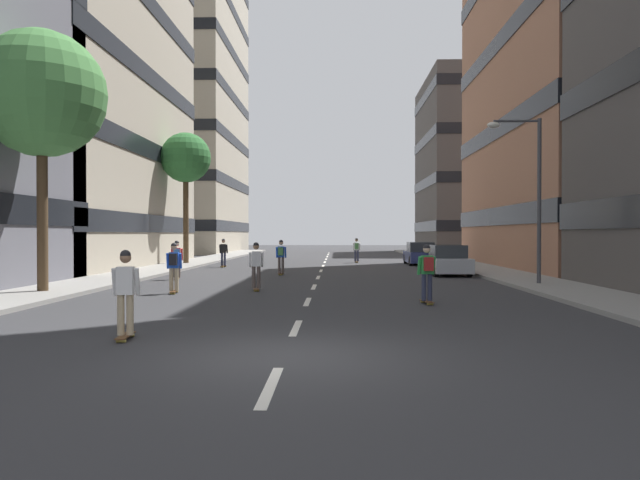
% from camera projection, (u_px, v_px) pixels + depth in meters
% --- Properties ---
extents(ground_plane, '(144.32, 144.32, 0.00)m').
position_uv_depth(ground_plane, '(322.00, 270.00, 34.11)').
color(ground_plane, '#333335').
extents(sidewalk_left, '(2.95, 66.15, 0.14)m').
position_uv_depth(sidewalk_left, '(179.00, 265.00, 37.38)').
color(sidewalk_left, gray).
rests_on(sidewalk_left, ground_plane).
extents(sidewalk_right, '(2.95, 66.15, 0.14)m').
position_uv_depth(sidewalk_right, '(469.00, 266.00, 36.84)').
color(sidewalk_right, gray).
rests_on(sidewalk_right, ground_plane).
extents(lane_markings, '(0.16, 57.20, 0.01)m').
position_uv_depth(lane_markings, '(322.00, 268.00, 35.55)').
color(lane_markings, silver).
rests_on(lane_markings, ground_plane).
extents(building_left_mid, '(16.57, 21.77, 31.77)m').
position_uv_depth(building_left_mid, '(20.00, 11.00, 36.64)').
color(building_left_mid, '#B2A893').
rests_on(building_left_mid, ground_plane).
extents(building_left_far, '(16.57, 20.62, 33.60)m').
position_uv_depth(building_left_far, '(162.00, 103.00, 66.30)').
color(building_left_far, '#B2A893').
rests_on(building_left_far, ground_plane).
extents(building_right_mid, '(16.57, 20.24, 26.23)m').
position_uv_depth(building_right_mid, '(634.00, 50.00, 35.56)').
color(building_right_mid, '#9E6B51').
rests_on(building_right_mid, ground_plane).
extents(building_right_far, '(16.57, 16.24, 19.12)m').
position_uv_depth(building_right_far, '(499.00, 166.00, 65.27)').
color(building_right_far, '#4C4744').
rests_on(building_right_far, ground_plane).
extents(parked_car_near, '(1.82, 4.40, 1.52)m').
position_uv_depth(parked_car_near, '(420.00, 254.00, 39.63)').
color(parked_car_near, navy).
rests_on(parked_car_near, ground_plane).
extents(parked_car_mid, '(1.82, 4.40, 1.52)m').
position_uv_depth(parked_car_mid, '(447.00, 261.00, 29.82)').
color(parked_car_mid, '#B2B7BF').
rests_on(parked_car_mid, ground_plane).
extents(street_tree_near, '(4.31, 4.31, 8.89)m').
position_uv_depth(street_tree_near, '(42.00, 95.00, 20.05)').
color(street_tree_near, '#4C3823').
rests_on(street_tree_near, sidewalk_left).
extents(street_tree_mid, '(3.31, 3.31, 8.67)m').
position_uv_depth(street_tree_mid, '(186.00, 159.00, 39.08)').
color(street_tree_mid, '#4C3823').
rests_on(street_tree_mid, sidewalk_left).
extents(streetlamp_right, '(2.13, 0.30, 6.50)m').
position_uv_depth(streetlamp_right, '(530.00, 182.00, 23.17)').
color(streetlamp_right, '#3F3F44').
rests_on(streetlamp_right, sidewalk_right).
extents(skater_0, '(0.56, 0.92, 1.78)m').
position_uv_depth(skater_0, '(427.00, 270.00, 17.48)').
color(skater_0, brown).
rests_on(skater_0, ground_plane).
extents(skater_1, '(0.57, 0.92, 1.78)m').
position_uv_depth(skater_1, '(177.00, 257.00, 26.75)').
color(skater_1, brown).
rests_on(skater_1, ground_plane).
extents(skater_2, '(0.56, 0.92, 1.78)m').
position_uv_depth(skater_2, '(256.00, 264.00, 21.54)').
color(skater_2, brown).
rests_on(skater_2, ground_plane).
extents(skater_3, '(0.53, 0.90, 1.78)m').
position_uv_depth(skater_3, '(357.00, 249.00, 42.17)').
color(skater_3, brown).
rests_on(skater_3, ground_plane).
extents(skater_4, '(0.55, 0.92, 1.78)m').
position_uv_depth(skater_4, '(174.00, 265.00, 20.52)').
color(skater_4, brown).
rests_on(skater_4, ground_plane).
extents(skater_5, '(0.55, 0.92, 1.78)m').
position_uv_depth(skater_5, '(125.00, 290.00, 11.62)').
color(skater_5, brown).
rests_on(skater_5, ground_plane).
extents(skater_6, '(0.54, 0.91, 1.78)m').
position_uv_depth(skater_6, '(281.00, 255.00, 29.78)').
color(skater_6, brown).
rests_on(skater_6, ground_plane).
extents(skater_7, '(0.54, 0.91, 1.78)m').
position_uv_depth(skater_7, '(223.00, 251.00, 36.59)').
color(skater_7, brown).
rests_on(skater_7, ground_plane).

